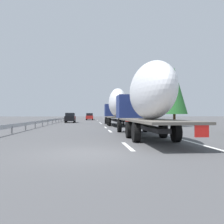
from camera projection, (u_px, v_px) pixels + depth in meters
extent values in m
plane|color=#4C4C4F|center=(90.00, 122.00, 49.27)|extent=(260.00, 260.00, 0.00)
cube|color=white|center=(128.00, 146.00, 11.58)|extent=(3.20, 0.20, 0.01)
cube|color=white|center=(110.00, 131.00, 22.04)|extent=(3.20, 0.20, 0.01)
cube|color=white|center=(106.00, 127.00, 28.32)|extent=(3.20, 0.20, 0.01)
cube|color=white|center=(101.00, 124.00, 39.64)|extent=(3.20, 0.20, 0.01)
cube|color=white|center=(100.00, 123.00, 44.61)|extent=(3.20, 0.20, 0.01)
cube|color=white|center=(97.00, 120.00, 62.31)|extent=(3.20, 0.20, 0.01)
cube|color=white|center=(115.00, 121.00, 54.73)|extent=(110.00, 0.20, 0.01)
cube|color=navy|center=(113.00, 110.00, 39.31)|extent=(2.40, 2.50, 1.90)
cube|color=black|center=(112.00, 107.00, 40.41)|extent=(0.08, 2.12, 0.80)
cube|color=#262628|center=(115.00, 120.00, 36.12)|extent=(11.73, 0.70, 0.24)
cube|color=#59544C|center=(117.00, 117.00, 32.95)|extent=(10.35, 2.50, 0.12)
ellipsoid|color=white|center=(117.00, 103.00, 32.60)|extent=(7.57, 2.20, 3.68)
cube|color=red|center=(128.00, 120.00, 27.88)|extent=(0.04, 0.56, 0.56)
cylinder|color=black|center=(106.00, 121.00, 39.19)|extent=(1.04, 0.30, 1.04)
cylinder|color=black|center=(120.00, 120.00, 39.39)|extent=(1.04, 0.30, 1.04)
cylinder|color=black|center=(108.00, 121.00, 34.04)|extent=(1.04, 0.35, 1.04)
cylinder|color=black|center=(124.00, 121.00, 34.23)|extent=(1.04, 0.35, 1.04)
cylinder|color=black|center=(109.00, 122.00, 31.65)|extent=(1.04, 0.35, 1.04)
cylinder|color=black|center=(126.00, 122.00, 31.84)|extent=(1.04, 0.35, 1.04)
cube|color=navy|center=(132.00, 107.00, 20.95)|extent=(2.40, 2.50, 1.90)
cube|color=black|center=(130.00, 101.00, 22.05)|extent=(0.08, 2.12, 0.80)
cube|color=#262628|center=(140.00, 126.00, 17.73)|extent=(11.83, 0.70, 0.24)
cube|color=#59544C|center=(151.00, 120.00, 14.53)|extent=(10.46, 2.50, 0.12)
ellipsoid|color=white|center=(150.00, 91.00, 14.63)|extent=(7.28, 2.20, 3.32)
cube|color=red|center=(202.00, 130.00, 9.41)|extent=(0.04, 0.56, 0.56)
cylinder|color=black|center=(119.00, 126.00, 20.84)|extent=(1.04, 0.30, 1.04)
cylinder|color=black|center=(145.00, 126.00, 21.03)|extent=(1.04, 0.30, 1.04)
cylinder|color=black|center=(129.00, 130.00, 15.63)|extent=(1.04, 0.35, 1.04)
cylinder|color=black|center=(163.00, 130.00, 15.82)|extent=(1.04, 0.35, 1.04)
cylinder|color=black|center=(136.00, 133.00, 13.24)|extent=(1.04, 0.35, 1.04)
cylinder|color=black|center=(176.00, 132.00, 13.43)|extent=(1.04, 0.35, 1.04)
cube|color=red|center=(89.00, 117.00, 65.17)|extent=(4.69, 1.86, 0.84)
cube|color=black|center=(89.00, 114.00, 64.82)|extent=(2.58, 1.64, 0.64)
cylinder|color=black|center=(86.00, 119.00, 66.54)|extent=(0.64, 0.22, 0.64)
cylinder|color=black|center=(93.00, 119.00, 66.68)|extent=(0.64, 0.22, 0.64)
cylinder|color=black|center=(86.00, 119.00, 63.64)|extent=(0.64, 0.22, 0.64)
cylinder|color=black|center=(93.00, 119.00, 63.78)|extent=(0.64, 0.22, 0.64)
cube|color=#ADB2B7|center=(90.00, 117.00, 73.41)|extent=(4.14, 1.88, 0.84)
cube|color=black|center=(90.00, 114.00, 73.11)|extent=(2.28, 1.65, 0.69)
cylinder|color=black|center=(87.00, 118.00, 74.61)|extent=(0.64, 0.22, 0.64)
cylinder|color=black|center=(93.00, 118.00, 74.76)|extent=(0.64, 0.22, 0.64)
cylinder|color=black|center=(87.00, 118.00, 72.06)|extent=(0.64, 0.22, 0.64)
cylinder|color=black|center=(93.00, 118.00, 72.20)|extent=(0.64, 0.22, 0.64)
cube|color=black|center=(70.00, 119.00, 44.72)|extent=(4.43, 1.73, 0.84)
cube|color=black|center=(70.00, 115.00, 44.40)|extent=(2.44, 1.52, 0.60)
cylinder|color=black|center=(67.00, 121.00, 46.02)|extent=(0.64, 0.22, 0.64)
cylinder|color=black|center=(75.00, 121.00, 46.15)|extent=(0.64, 0.22, 0.64)
cylinder|color=black|center=(65.00, 121.00, 43.28)|extent=(0.64, 0.22, 0.64)
cylinder|color=black|center=(74.00, 121.00, 43.42)|extent=(0.64, 0.22, 0.64)
cube|color=#28479E|center=(90.00, 116.00, 95.10)|extent=(4.42, 1.85, 0.84)
cube|color=black|center=(90.00, 114.00, 94.78)|extent=(2.43, 1.63, 0.79)
cylinder|color=black|center=(88.00, 117.00, 96.39)|extent=(0.64, 0.22, 0.64)
cylinder|color=black|center=(92.00, 117.00, 96.54)|extent=(0.64, 0.22, 0.64)
cylinder|color=black|center=(88.00, 117.00, 93.66)|extent=(0.64, 0.22, 0.64)
cylinder|color=black|center=(92.00, 117.00, 93.81)|extent=(0.64, 0.22, 0.64)
cylinder|color=gray|center=(124.00, 116.00, 49.30)|extent=(0.10, 0.10, 2.51)
cube|color=#2D569E|center=(124.00, 108.00, 49.32)|extent=(0.06, 0.90, 0.70)
cylinder|color=#472D19|center=(148.00, 117.00, 53.97)|extent=(0.26, 0.26, 1.70)
cone|color=#286B2D|center=(148.00, 103.00, 54.01)|extent=(3.45, 3.45, 4.75)
cylinder|color=#472D19|center=(174.00, 120.00, 31.32)|extent=(0.32, 0.32, 1.54)
cone|color=#286B2D|center=(174.00, 91.00, 31.35)|extent=(3.27, 3.27, 5.89)
cylinder|color=#472D19|center=(126.00, 117.00, 79.32)|extent=(0.32, 0.32, 1.26)
cone|color=#286B2D|center=(126.00, 109.00, 79.34)|extent=(2.58, 2.58, 3.61)
cylinder|color=#472D19|center=(144.00, 118.00, 47.02)|extent=(0.34, 0.34, 1.43)
cone|color=#286B2D|center=(144.00, 101.00, 47.05)|extent=(3.34, 3.34, 5.03)
cube|color=#9EA0A5|center=(61.00, 119.00, 51.74)|extent=(94.00, 0.06, 0.32)
cube|color=slate|center=(12.00, 130.00, 19.17)|extent=(0.10, 0.10, 0.60)
cube|color=slate|center=(26.00, 127.00, 23.24)|extent=(0.10, 0.10, 0.60)
cube|color=slate|center=(35.00, 125.00, 27.31)|extent=(0.10, 0.10, 0.60)
cube|color=slate|center=(42.00, 124.00, 31.39)|extent=(0.10, 0.10, 0.60)
cube|color=slate|center=(48.00, 123.00, 35.46)|extent=(0.10, 0.10, 0.60)
cube|color=slate|center=(52.00, 122.00, 39.53)|extent=(0.10, 0.10, 0.60)
cube|color=slate|center=(56.00, 121.00, 43.60)|extent=(0.10, 0.10, 0.60)
cube|color=slate|center=(59.00, 121.00, 47.67)|extent=(0.10, 0.10, 0.60)
cube|color=slate|center=(61.00, 120.00, 51.74)|extent=(0.10, 0.10, 0.60)
cube|color=slate|center=(63.00, 120.00, 55.81)|extent=(0.10, 0.10, 0.60)
cube|color=slate|center=(65.00, 119.00, 59.88)|extent=(0.10, 0.10, 0.60)
cube|color=slate|center=(67.00, 119.00, 63.95)|extent=(0.10, 0.10, 0.60)
cube|color=slate|center=(68.00, 119.00, 68.03)|extent=(0.10, 0.10, 0.60)
cube|color=slate|center=(69.00, 118.00, 72.10)|extent=(0.10, 0.10, 0.60)
cube|color=slate|center=(71.00, 118.00, 76.17)|extent=(0.10, 0.10, 0.60)
cube|color=slate|center=(72.00, 118.00, 80.24)|extent=(0.10, 0.10, 0.60)
cube|color=slate|center=(72.00, 118.00, 84.31)|extent=(0.10, 0.10, 0.60)
cube|color=slate|center=(73.00, 118.00, 88.38)|extent=(0.10, 0.10, 0.60)
cube|color=slate|center=(74.00, 118.00, 92.45)|extent=(0.10, 0.10, 0.60)
cube|color=slate|center=(75.00, 117.00, 96.52)|extent=(0.10, 0.10, 0.60)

